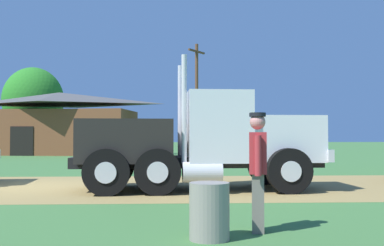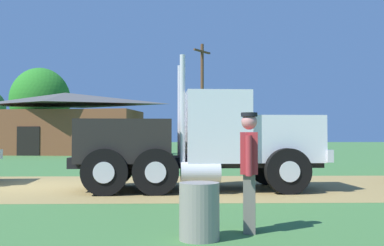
% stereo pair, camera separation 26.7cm
% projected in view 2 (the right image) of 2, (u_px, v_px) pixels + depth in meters
% --- Properties ---
extents(ground_plane, '(200.00, 200.00, 0.00)m').
position_uv_depth(ground_plane, '(33.00, 187.00, 12.97)').
color(ground_plane, '#3D6F37').
extents(dirt_track, '(120.00, 6.68, 0.01)m').
position_uv_depth(dirt_track, '(33.00, 187.00, 12.97)').
color(dirt_track, olive).
rests_on(dirt_track, ground_plane).
extents(truck_foreground_white, '(6.85, 2.78, 3.54)m').
position_uv_depth(truck_foreground_white, '(200.00, 142.00, 12.33)').
color(truck_foreground_white, black).
rests_on(truck_foreground_white, ground_plane).
extents(visitor_by_barrel, '(0.33, 0.63, 1.82)m').
position_uv_depth(visitor_by_barrel, '(249.00, 166.00, 6.87)').
color(visitor_by_barrel, '#B22D33').
rests_on(visitor_by_barrel, ground_plane).
extents(steel_barrel, '(0.57, 0.57, 0.80)m').
position_uv_depth(steel_barrel, '(199.00, 211.00, 6.35)').
color(steel_barrel, gray).
rests_on(steel_barrel, ground_plane).
extents(shed_building, '(12.94, 7.49, 4.99)m').
position_uv_depth(shed_building, '(65.00, 125.00, 36.40)').
color(shed_building, brown).
rests_on(shed_building, ground_plane).
extents(utility_pole_near, '(1.45, 1.83, 8.93)m').
position_uv_depth(utility_pole_near, '(202.00, 96.00, 36.30)').
color(utility_pole_near, brown).
rests_on(utility_pole_near, ground_plane).
extents(tree_mid, '(5.52, 5.52, 7.85)m').
position_uv_depth(tree_mid, '(40.00, 100.00, 42.00)').
color(tree_mid, '#513823').
rests_on(tree_mid, ground_plane).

